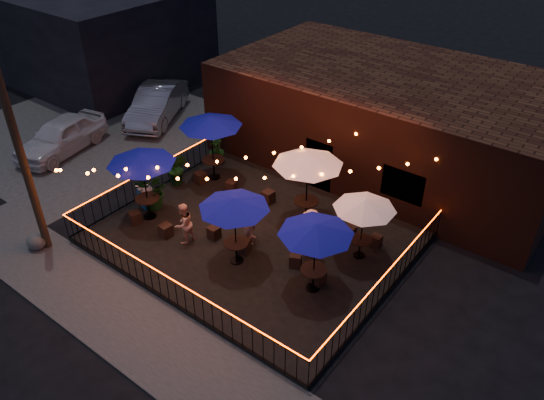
{
  "coord_description": "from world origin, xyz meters",
  "views": [
    {
      "loc": [
        9.42,
        -9.25,
        11.51
      ],
      "look_at": [
        0.28,
        2.67,
        1.45
      ],
      "focal_mm": 35.0,
      "sensor_mm": 36.0,
      "label": 1
    }
  ],
  "objects_px": {
    "cafe_table_1": "(211,122)",
    "boulder": "(36,242)",
    "cooler": "(146,197)",
    "utility_pole": "(18,144)",
    "cafe_table_3": "(308,161)",
    "cafe_table_4": "(316,230)",
    "cafe_table_5": "(365,205)",
    "cafe_table_2": "(234,204)",
    "cafe_table_0": "(141,159)"
  },
  "relations": [
    {
      "from": "cafe_table_3",
      "to": "cafe_table_5",
      "type": "relative_size",
      "value": 1.04
    },
    {
      "from": "cafe_table_4",
      "to": "cafe_table_5",
      "type": "bearing_deg",
      "value": 81.03
    },
    {
      "from": "cafe_table_4",
      "to": "cooler",
      "type": "relative_size",
      "value": 3.0
    },
    {
      "from": "cafe_table_3",
      "to": "cafe_table_4",
      "type": "xyz_separation_m",
      "value": [
        2.22,
        -2.83,
        -0.22
      ]
    },
    {
      "from": "cafe_table_0",
      "to": "cafe_table_4",
      "type": "height_order",
      "value": "cafe_table_0"
    },
    {
      "from": "cafe_table_2",
      "to": "cooler",
      "type": "relative_size",
      "value": 3.39
    },
    {
      "from": "cafe_table_5",
      "to": "boulder",
      "type": "relative_size",
      "value": 3.29
    },
    {
      "from": "cafe_table_1",
      "to": "cafe_table_4",
      "type": "relative_size",
      "value": 1.11
    },
    {
      "from": "cafe_table_5",
      "to": "boulder",
      "type": "distance_m",
      "value": 11.1
    },
    {
      "from": "cafe_table_0",
      "to": "cafe_table_2",
      "type": "height_order",
      "value": "cafe_table_0"
    },
    {
      "from": "cafe_table_3",
      "to": "boulder",
      "type": "distance_m",
      "value": 9.66
    },
    {
      "from": "cafe_table_0",
      "to": "cafe_table_1",
      "type": "height_order",
      "value": "cafe_table_1"
    },
    {
      "from": "cooler",
      "to": "cafe_table_1",
      "type": "bearing_deg",
      "value": 92.85
    },
    {
      "from": "cafe_table_3",
      "to": "cafe_table_0",
      "type": "bearing_deg",
      "value": -144.55
    },
    {
      "from": "cafe_table_4",
      "to": "boulder",
      "type": "bearing_deg",
      "value": -155.31
    },
    {
      "from": "cafe_table_1",
      "to": "boulder",
      "type": "distance_m",
      "value": 7.58
    },
    {
      "from": "cafe_table_3",
      "to": "cafe_table_2",
      "type": "bearing_deg",
      "value": -98.55
    },
    {
      "from": "cafe_table_1",
      "to": "cafe_table_5",
      "type": "xyz_separation_m",
      "value": [
        7.23,
        -0.77,
        -0.46
      ]
    },
    {
      "from": "cafe_table_0",
      "to": "boulder",
      "type": "xyz_separation_m",
      "value": [
        -1.78,
        -3.49,
        -2.25
      ]
    },
    {
      "from": "utility_pole",
      "to": "cafe_table_3",
      "type": "bearing_deg",
      "value": 46.22
    },
    {
      "from": "cooler",
      "to": "cafe_table_4",
      "type": "bearing_deg",
      "value": 14.87
    },
    {
      "from": "boulder",
      "to": "utility_pole",
      "type": "bearing_deg",
      "value": 57.41
    },
    {
      "from": "cafe_table_1",
      "to": "cafe_table_3",
      "type": "distance_m",
      "value": 4.66
    },
    {
      "from": "cafe_table_0",
      "to": "cafe_table_3",
      "type": "xyz_separation_m",
      "value": [
        4.66,
        3.32,
        0.06
      ]
    },
    {
      "from": "cafe_table_3",
      "to": "cafe_table_4",
      "type": "relative_size",
      "value": 1.1
    },
    {
      "from": "cafe_table_1",
      "to": "cafe_table_3",
      "type": "relative_size",
      "value": 1.01
    },
    {
      "from": "cafe_table_4",
      "to": "cafe_table_1",
      "type": "bearing_deg",
      "value": 156.36
    },
    {
      "from": "utility_pole",
      "to": "cafe_table_1",
      "type": "xyz_separation_m",
      "value": [
        1.6,
        6.71,
        -1.35
      ]
    },
    {
      "from": "utility_pole",
      "to": "cafe_table_3",
      "type": "height_order",
      "value": "utility_pole"
    },
    {
      "from": "cafe_table_0",
      "to": "boulder",
      "type": "height_order",
      "value": "cafe_table_0"
    },
    {
      "from": "cafe_table_2",
      "to": "utility_pole",
      "type": "bearing_deg",
      "value": -150.55
    },
    {
      "from": "cafe_table_2",
      "to": "cafe_table_5",
      "type": "height_order",
      "value": "cafe_table_2"
    },
    {
      "from": "cafe_table_4",
      "to": "cafe_table_5",
      "type": "height_order",
      "value": "cafe_table_4"
    },
    {
      "from": "cafe_table_0",
      "to": "cafe_table_4",
      "type": "bearing_deg",
      "value": 4.03
    },
    {
      "from": "utility_pole",
      "to": "boulder",
      "type": "relative_size",
      "value": 10.09
    },
    {
      "from": "boulder",
      "to": "cafe_table_1",
      "type": "bearing_deg",
      "value": 75.71
    },
    {
      "from": "cafe_table_2",
      "to": "cafe_table_5",
      "type": "xyz_separation_m",
      "value": [
        3.06,
        2.68,
        -0.23
      ]
    },
    {
      "from": "cafe_table_0",
      "to": "utility_pole",
      "type": "bearing_deg",
      "value": -116.47
    },
    {
      "from": "cafe_table_0",
      "to": "cafe_table_1",
      "type": "relative_size",
      "value": 1.01
    },
    {
      "from": "utility_pole",
      "to": "cafe_table_3",
      "type": "distance_m",
      "value": 9.15
    },
    {
      "from": "utility_pole",
      "to": "cafe_table_4",
      "type": "relative_size",
      "value": 3.24
    },
    {
      "from": "cafe_table_0",
      "to": "cafe_table_2",
      "type": "relative_size",
      "value": 0.99
    },
    {
      "from": "cafe_table_5",
      "to": "utility_pole",
      "type": "bearing_deg",
      "value": -146.09
    },
    {
      "from": "cafe_table_2",
      "to": "boulder",
      "type": "bearing_deg",
      "value": -149.26
    },
    {
      "from": "cafe_table_1",
      "to": "cooler",
      "type": "xyz_separation_m",
      "value": [
        -0.62,
        -3.09,
        -2.08
      ]
    },
    {
      "from": "cafe_table_5",
      "to": "cafe_table_3",
      "type": "bearing_deg",
      "value": 166.92
    },
    {
      "from": "cooler",
      "to": "boulder",
      "type": "bearing_deg",
      "value": -92.19
    },
    {
      "from": "utility_pole",
      "to": "cooler",
      "type": "relative_size",
      "value": 9.73
    },
    {
      "from": "cafe_table_1",
      "to": "boulder",
      "type": "height_order",
      "value": "cafe_table_1"
    },
    {
      "from": "cafe_table_1",
      "to": "boulder",
      "type": "relative_size",
      "value": 3.45
    }
  ]
}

